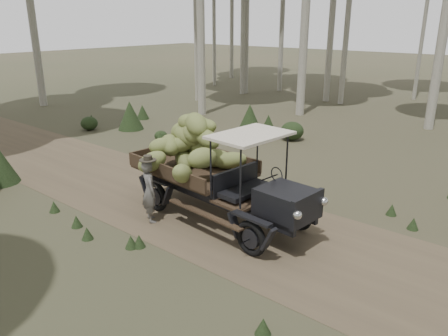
{
  "coord_description": "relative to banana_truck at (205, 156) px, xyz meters",
  "views": [
    {
      "loc": [
        6.19,
        -7.59,
        4.72
      ],
      "look_at": [
        -0.07,
        -0.0,
        1.36
      ],
      "focal_mm": 35.0,
      "sensor_mm": 36.0,
      "label": 1
    }
  ],
  "objects": [
    {
      "name": "dirt_track",
      "position": [
        0.75,
        -0.07,
        -1.51
      ],
      "size": [
        70.0,
        4.0,
        0.01
      ],
      "primitive_type": "cube",
      "color": "brown",
      "rests_on": "ground"
    },
    {
      "name": "ground",
      "position": [
        0.75,
        -0.07,
        -1.51
      ],
      "size": [
        120.0,
        120.0,
        0.0
      ],
      "primitive_type": "plane",
      "color": "#473D2B",
      "rests_on": "ground"
    },
    {
      "name": "farmer",
      "position": [
        -0.68,
        -1.25,
        -0.71
      ],
      "size": [
        0.67,
        0.6,
        1.68
      ],
      "rotation": [
        0.0,
        0.0,
        2.65
      ],
      "color": "#55524E",
      "rests_on": "ground"
    },
    {
      "name": "undergrowth",
      "position": [
        -0.01,
        0.16,
        -1.0
      ],
      "size": [
        24.24,
        20.36,
        1.28
      ],
      "color": "#233319",
      "rests_on": "ground"
    },
    {
      "name": "banana_truck",
      "position": [
        0.0,
        0.0,
        0.0
      ],
      "size": [
        5.27,
        2.63,
        2.65
      ],
      "rotation": [
        0.0,
        0.0,
        -0.09
      ],
      "color": "black",
      "rests_on": "ground"
    }
  ]
}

